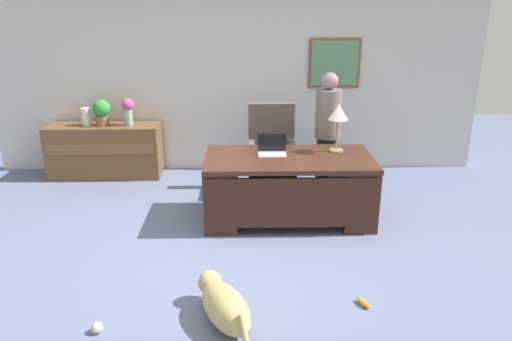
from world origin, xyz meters
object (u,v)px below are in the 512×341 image
at_px(desk_lamp, 338,115).
at_px(dog_toy_bone, 363,303).
at_px(desk, 289,186).
at_px(vase_empty, 86,117).
at_px(dog_toy_ball, 97,328).
at_px(vase_with_flowers, 128,109).
at_px(potted_plant, 102,111).
at_px(dog_lying, 224,305).
at_px(person_standing, 327,133).
at_px(armchair, 272,154).
at_px(laptop, 272,149).
at_px(credenza, 105,151).

relative_size(desk_lamp, dog_toy_bone, 3.45).
height_order(desk, vase_empty, vase_empty).
bearing_deg(dog_toy_ball, dog_toy_bone, 8.27).
bearing_deg(vase_with_flowers, potted_plant, 180.00).
height_order(dog_lying, vase_with_flowers, vase_with_flowers).
distance_m(person_standing, dog_lying, 3.04).
height_order(armchair, dog_lying, armchair).
relative_size(desk_lamp, vase_empty, 2.29).
bearing_deg(vase_with_flowers, person_standing, -14.92).
bearing_deg(vase_with_flowers, armchair, -18.03).
bearing_deg(person_standing, laptop, -137.57).
height_order(laptop, desk_lamp, desk_lamp).
relative_size(desk_lamp, dog_toy_ball, 6.18).
xyz_separation_m(desk, laptop, (-0.19, 0.14, 0.40)).
xyz_separation_m(armchair, laptop, (-0.04, -0.75, 0.30)).
bearing_deg(dog_toy_ball, credenza, 103.73).
relative_size(armchair, vase_empty, 4.72).
bearing_deg(dog_lying, dog_toy_bone, 9.32).
xyz_separation_m(laptop, dog_toy_bone, (0.68, -1.85, -0.78)).
bearing_deg(dog_lying, desk, 70.74).
height_order(desk, dog_toy_ball, desk).
bearing_deg(laptop, desk, -37.60).
bearing_deg(vase_with_flowers, desk, -35.84).
height_order(person_standing, dog_toy_bone, person_standing).
height_order(laptop, vase_empty, vase_empty).
height_order(desk, desk_lamp, desk_lamp).
relative_size(person_standing, vase_with_flowers, 4.16).
bearing_deg(dog_lying, vase_with_flowers, 113.04).
distance_m(dog_lying, vase_with_flowers, 3.81).
bearing_deg(person_standing, desk, -123.97).
distance_m(desk, dog_lying, 2.02).
distance_m(dog_toy_ball, dog_toy_bone, 2.14).
relative_size(laptop, dog_toy_bone, 1.98).
relative_size(laptop, vase_with_flowers, 0.85).
height_order(person_standing, vase_with_flowers, person_standing).
relative_size(dog_lying, laptop, 2.42).
bearing_deg(desk_lamp, dog_toy_ball, -134.48).
height_order(desk, credenza, desk).
bearing_deg(credenza, dog_toy_ball, -76.27).
height_order(desk, vase_with_flowers, vase_with_flowers).
bearing_deg(vase_empty, dog_toy_bone, -45.31).
relative_size(person_standing, vase_empty, 6.45).
bearing_deg(laptop, dog_toy_bone, -69.84).
bearing_deg(dog_toy_ball, person_standing, 52.39).
height_order(desk, dog_toy_bone, desk).
height_order(vase_empty, potted_plant, potted_plant).
bearing_deg(person_standing, potted_plant, 166.81).
distance_m(dog_lying, dog_toy_ball, 0.98).
relative_size(armchair, potted_plant, 3.20).
bearing_deg(vase_with_flowers, vase_empty, 180.00).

